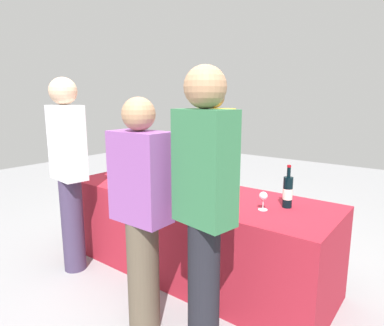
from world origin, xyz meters
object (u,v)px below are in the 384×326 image
(wine_bottle_3, at_px, (204,174))
(wine_glass_2, at_px, (214,192))
(wine_glass_3, at_px, (263,197))
(menu_board, at_px, (184,189))
(guest_1, at_px, (141,210))
(wine_bottle_2, at_px, (187,171))
(wine_glass_1, at_px, (179,181))
(wine_bottle_0, at_px, (129,162))
(ice_bucket, at_px, (128,169))
(guest_0, at_px, (69,167))
(wine_bottle_1, at_px, (156,170))
(guest_2, at_px, (204,204))
(wine_bottle_4, at_px, (288,192))
(server_pouring, at_px, (213,161))
(wine_glass_0, at_px, (151,175))

(wine_bottle_3, relative_size, wine_glass_2, 2.45)
(wine_glass_3, distance_m, menu_board, 2.01)
(wine_bottle_3, bearing_deg, guest_1, -78.10)
(wine_glass_2, xyz_separation_m, menu_board, (-1.25, 1.19, -0.46))
(wine_bottle_2, bearing_deg, wine_glass_1, -63.89)
(wine_bottle_0, distance_m, ice_bucket, 0.21)
(wine_glass_2, distance_m, guest_0, 1.31)
(wine_bottle_1, xyz_separation_m, wine_bottle_2, (0.34, 0.07, 0.02))
(wine_glass_2, height_order, guest_2, guest_2)
(wine_bottle_4, distance_m, server_pouring, 1.14)
(guest_1, height_order, menu_board, guest_1)
(guest_2, bearing_deg, menu_board, 140.93)
(wine_glass_3, height_order, menu_board, wine_glass_3)
(guest_2, bearing_deg, server_pouring, 131.59)
(wine_bottle_4, relative_size, ice_bucket, 1.36)
(wine_bottle_1, bearing_deg, wine_bottle_3, 9.17)
(server_pouring, height_order, menu_board, server_pouring)
(guest_0, bearing_deg, server_pouring, 67.96)
(wine_glass_2, bearing_deg, guest_2, -61.36)
(wine_glass_0, bearing_deg, wine_bottle_1, 123.49)
(wine_bottle_2, distance_m, guest_1, 1.04)
(wine_glass_2, height_order, ice_bucket, ice_bucket)
(guest_2, height_order, menu_board, guest_2)
(guest_0, distance_m, guest_2, 1.55)
(wine_glass_2, bearing_deg, wine_glass_3, 14.11)
(wine_glass_2, bearing_deg, wine_bottle_0, 165.72)
(wine_bottle_2, xyz_separation_m, wine_bottle_4, (1.01, -0.09, -0.00))
(wine_bottle_1, height_order, guest_0, guest_0)
(wine_bottle_4, xyz_separation_m, server_pouring, (-1.01, 0.52, 0.04))
(server_pouring, distance_m, guest_1, 1.45)
(wine_bottle_1, distance_m, server_pouring, 0.60)
(wine_bottle_0, distance_m, menu_board, 0.98)
(guest_2, bearing_deg, guest_0, -175.54)
(guest_1, bearing_deg, guest_0, 170.92)
(guest_1, xyz_separation_m, guest_2, (0.47, 0.04, 0.12))
(wine_bottle_1, xyz_separation_m, ice_bucket, (-0.32, -0.08, -0.02))
(wine_glass_1, bearing_deg, ice_bucket, 170.21)
(wine_glass_3, bearing_deg, wine_glass_2, -165.89)
(wine_bottle_3, xyz_separation_m, wine_glass_0, (-0.38, -0.28, -0.01))
(wine_bottle_0, distance_m, wine_bottle_3, 0.97)
(wine_bottle_3, distance_m, wine_glass_3, 0.77)
(wine_glass_2, bearing_deg, ice_bucket, 170.98)
(wine_bottle_0, relative_size, wine_bottle_4, 1.06)
(guest_0, bearing_deg, wine_glass_2, 27.69)
(menu_board, bearing_deg, wine_glass_2, -48.22)
(ice_bucket, xyz_separation_m, menu_board, (-0.07, 1.00, -0.45))
(server_pouring, bearing_deg, wine_glass_0, 80.71)
(wine_bottle_2, relative_size, guest_1, 0.21)
(wine_glass_1, height_order, server_pouring, server_pouring)
(wine_bottle_2, xyz_separation_m, guest_2, (0.85, -0.92, 0.09))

